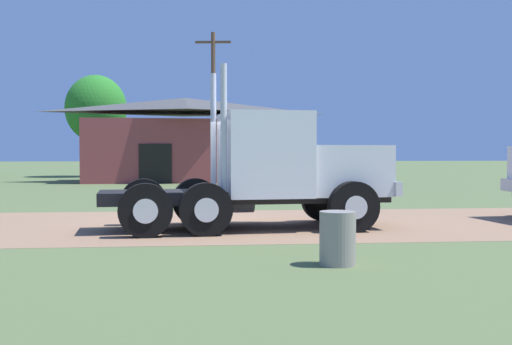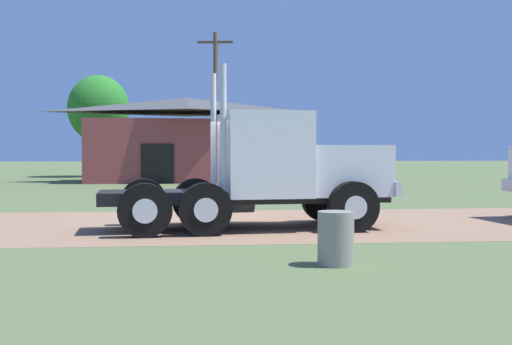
% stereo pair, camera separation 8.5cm
% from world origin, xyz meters
% --- Properties ---
extents(ground_plane, '(200.00, 200.00, 0.00)m').
position_xyz_m(ground_plane, '(0.00, 0.00, 0.00)').
color(ground_plane, '#55663A').
extents(dirt_track, '(120.00, 7.00, 0.01)m').
position_xyz_m(dirt_track, '(0.00, 0.00, 0.00)').
color(dirt_track, '#8F6C51').
rests_on(dirt_track, ground_plane).
extents(truck_foreground_white, '(6.83, 3.04, 3.66)m').
position_xyz_m(truck_foreground_white, '(1.91, -0.85, 1.31)').
color(truck_foreground_white, black).
rests_on(truck_foreground_white, ground_plane).
extents(steel_barrel, '(0.57, 0.57, 0.84)m').
position_xyz_m(steel_barrel, '(2.24, -5.75, 0.42)').
color(steel_barrel, gray).
rests_on(steel_barrel, ground_plane).
extents(shed_building, '(12.44, 6.19, 4.98)m').
position_xyz_m(shed_building, '(-0.43, 22.54, 2.39)').
color(shed_building, brown).
rests_on(shed_building, ground_plane).
extents(utility_pole_far, '(2.20, 0.44, 9.13)m').
position_xyz_m(utility_pole_far, '(1.31, 23.86, 4.82)').
color(utility_pole_far, brown).
rests_on(utility_pole_far, ground_plane).
extents(tree_mid, '(4.26, 4.26, 7.13)m').
position_xyz_m(tree_mid, '(-6.69, 29.85, 4.76)').
color(tree_mid, '#513823').
rests_on(tree_mid, ground_plane).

